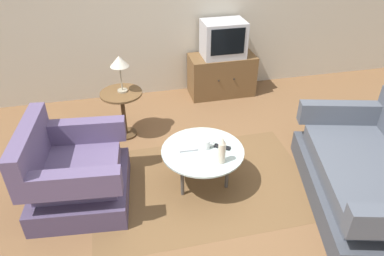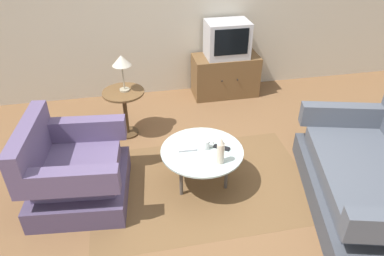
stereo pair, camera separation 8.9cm
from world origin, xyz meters
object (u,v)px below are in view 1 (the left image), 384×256
at_px(armchair, 74,175).
at_px(couch, 371,178).
at_px(coffee_table, 202,153).
at_px(tv_remote_silver, 188,150).
at_px(tv_remote_dark, 222,147).
at_px(table_lamp, 119,63).
at_px(mug, 206,144).
at_px(vase, 222,150).
at_px(television, 223,39).
at_px(tv_stand, 222,75).
at_px(side_table, 123,105).

distance_m(armchair, couch, 2.84).
bearing_deg(coffee_table, couch, -21.32).
bearing_deg(tv_remote_silver, tv_remote_dark, 177.37).
bearing_deg(coffee_table, table_lamp, 121.33).
distance_m(coffee_table, tv_remote_silver, 0.15).
xyz_separation_m(mug, tv_remote_dark, (0.16, -0.03, -0.04)).
relative_size(couch, mug, 14.74).
distance_m(couch, vase, 1.46).
bearing_deg(couch, table_lamp, 66.62).
bearing_deg(vase, television, 72.90).
height_order(tv_stand, vase, vase).
bearing_deg(table_lamp, vase, -58.92).
bearing_deg(side_table, armchair, -117.66).
distance_m(armchair, coffee_table, 1.26).
distance_m(table_lamp, mug, 1.41).
bearing_deg(vase, table_lamp, 121.08).
relative_size(armchair, table_lamp, 2.34).
xyz_separation_m(armchair, coffee_table, (1.25, -0.07, 0.11)).
xyz_separation_m(side_table, tv_remote_silver, (0.57, -1.09, 0.02)).
bearing_deg(couch, tv_remote_dark, 80.82).
height_order(table_lamp, tv_remote_dark, table_lamp).
distance_m(tv_remote_dark, tv_remote_silver, 0.34).
bearing_deg(tv_stand, side_table, -151.43).
distance_m(couch, coffee_table, 1.63).
relative_size(armchair, vase, 3.73).
bearing_deg(side_table, vase, -57.86).
bearing_deg(television, tv_remote_silver, -115.86).
relative_size(tv_stand, mug, 7.34).
bearing_deg(tv_remote_silver, couch, 162.04).
bearing_deg(armchair, side_table, 158.40).
relative_size(couch, coffee_table, 2.33).
bearing_deg(mug, coffee_table, -152.87).
relative_size(tv_stand, tv_remote_dark, 5.88).
bearing_deg(tv_remote_silver, side_table, -60.03).
bearing_deg(television, armchair, -137.73).
relative_size(side_table, tv_remote_dark, 3.71).
xyz_separation_m(coffee_table, table_lamp, (-0.69, 1.13, 0.55)).
bearing_deg(armchair, tv_remote_silver, 93.36).
bearing_deg(coffee_table, side_table, 122.60).
distance_m(television, table_lamp, 1.68).
distance_m(television, tv_remote_silver, 2.15).
relative_size(side_table, table_lamp, 1.36).
xyz_separation_m(armchair, mug, (1.30, -0.05, 0.19)).
height_order(table_lamp, tv_remote_silver, table_lamp).
bearing_deg(television, tv_stand, -90.00).
bearing_deg(mug, couch, -22.64).
height_order(tv_stand, mug, tv_stand).
relative_size(tv_stand, tv_remote_silver, 5.25).
distance_m(armchair, mug, 1.31).
xyz_separation_m(side_table, table_lamp, (0.02, 0.02, 0.53)).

